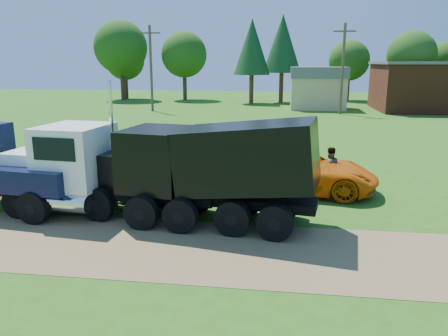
# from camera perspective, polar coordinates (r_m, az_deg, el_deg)

# --- Properties ---
(ground) EXTENTS (140.00, 140.00, 0.00)m
(ground) POSITION_cam_1_polar(r_m,az_deg,el_deg) (12.54, 5.97, -11.00)
(ground) COLOR #2F5612
(ground) RESTS_ON ground
(dirt_track) EXTENTS (120.00, 4.20, 0.01)m
(dirt_track) POSITION_cam_1_polar(r_m,az_deg,el_deg) (12.54, 5.97, -10.98)
(dirt_track) COLOR olive
(dirt_track) RESTS_ON ground
(white_semi_tractor) EXTENTS (7.76, 3.20, 4.61)m
(white_semi_tractor) POSITION_cam_1_polar(r_m,az_deg,el_deg) (16.09, -18.46, -0.13)
(white_semi_tractor) COLOR black
(white_semi_tractor) RESTS_ON ground
(black_dump_truck) EXTENTS (8.30, 3.61, 3.52)m
(black_dump_truck) POSITION_cam_1_polar(r_m,az_deg,el_deg) (14.39, -2.57, 0.48)
(black_dump_truck) COLOR black
(black_dump_truck) RESTS_ON ground
(orange_pickup) EXTENTS (6.45, 3.53, 1.71)m
(orange_pickup) POSITION_cam_1_polar(r_m,az_deg,el_deg) (18.24, 9.99, -0.37)
(orange_pickup) COLOR orange
(orange_pickup) RESTS_ON ground
(spectator_b) EXTENTS (1.05, 0.94, 1.78)m
(spectator_b) POSITION_cam_1_polar(r_m,az_deg,el_deg) (18.82, 13.61, -0.02)
(spectator_b) COLOR #999999
(spectator_b) RESTS_ON ground
(brick_building) EXTENTS (15.40, 10.40, 5.30)m
(brick_building) POSITION_cam_1_polar(r_m,az_deg,el_deg) (54.43, 27.23, 9.49)
(brick_building) COLOR brown
(brick_building) RESTS_ON ground
(tan_shed) EXTENTS (6.20, 5.40, 4.70)m
(tan_shed) POSITION_cam_1_polar(r_m,az_deg,el_deg) (51.61, 12.15, 10.26)
(tan_shed) COLOR tan
(tan_shed) RESTS_ON ground
(utility_poles) EXTENTS (42.20, 0.28, 9.00)m
(utility_poles) POSITION_cam_1_polar(r_m,az_deg,el_deg) (46.75, 15.24, 12.58)
(utility_poles) COLOR brown
(utility_poles) RESTS_ON ground
(tree_row) EXTENTS (56.66, 13.84, 11.38)m
(tree_row) POSITION_cam_1_polar(r_m,az_deg,el_deg) (60.67, 9.62, 14.81)
(tree_row) COLOR #3C2718
(tree_row) RESTS_ON ground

